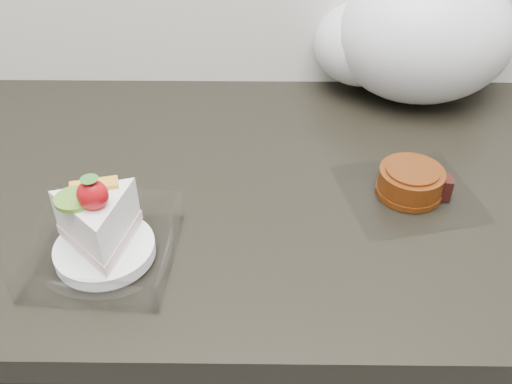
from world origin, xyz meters
The scene contains 4 objects.
counter centered at (0.00, 1.69, 0.45)m, with size 2.04×0.64×0.90m.
cake_tray centered at (-0.21, 1.52, 0.94)m, with size 0.18×0.18×0.13m.
mooncake_wrap centered at (0.20, 1.66, 0.92)m, with size 0.22×0.21×0.04m.
plastic_bag centered at (0.24, 1.95, 1.01)m, with size 0.35×0.26×0.28m.
Camera 1 is at (-0.02, 1.02, 1.41)m, focal length 40.00 mm.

